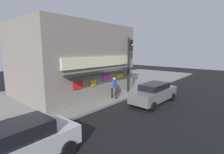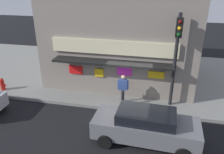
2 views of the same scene
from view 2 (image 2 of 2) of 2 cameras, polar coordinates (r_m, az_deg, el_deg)
ground_plane at (r=12.56m, az=3.42°, el=-8.90°), size 59.15×59.15×0.00m
sidewalk at (r=17.05m, az=6.21°, el=0.57°), size 39.43×10.31×0.18m
corner_building at (r=16.07m, az=2.97°, el=11.02°), size 9.40×7.90×6.10m
traffic_light at (r=11.98m, az=15.91°, el=6.63°), size 0.32×0.58×5.06m
fire_hydrant at (r=15.97m, az=-25.88°, el=-1.64°), size 0.52×0.28×0.79m
trash_can at (r=13.96m, az=8.98°, el=-2.87°), size 0.53×0.53×0.80m
pedestrian at (r=12.57m, az=2.77°, el=-2.79°), size 0.62×0.59×1.75m
parked_car_grey at (r=10.23m, az=8.45°, el=-12.08°), size 4.65×2.05×1.57m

